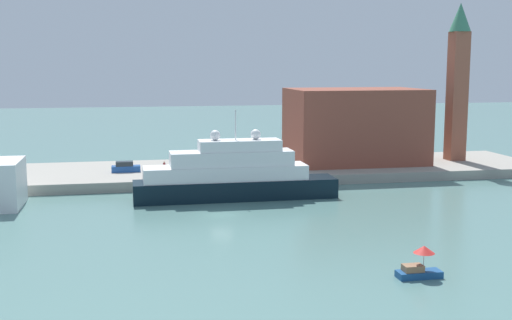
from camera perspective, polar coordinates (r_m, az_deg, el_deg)
ground at (r=76.98m, az=-2.99°, el=-4.79°), size 400.00×400.00×0.00m
quay_dock at (r=102.47m, az=-5.09°, el=-1.11°), size 110.00×20.63×1.43m
large_yacht at (r=85.49m, az=-2.03°, el=-1.35°), size 26.42×4.88×11.68m
small_motorboat at (r=56.43m, az=13.99°, el=-8.84°), size 3.72×1.76×2.68m
harbor_building at (r=108.85m, az=8.58°, el=2.96°), size 21.24×13.97×12.03m
bell_tower at (r=114.75m, az=17.09°, el=7.02°), size 3.54×3.54×25.90m
parked_car at (r=100.45m, az=-11.24°, el=-0.62°), size 4.24×1.79×1.57m
person_figure at (r=99.41m, az=-7.95°, el=-0.60°), size 0.36×0.36×1.59m
mooring_bollard at (r=93.53m, az=-6.87°, el=-1.37°), size 0.50×0.50×0.72m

